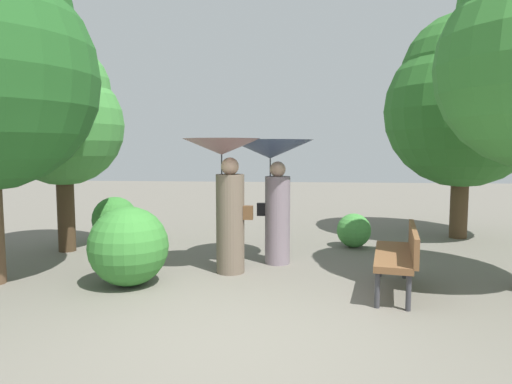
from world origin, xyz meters
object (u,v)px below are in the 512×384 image
Objects in this scene: person_left at (226,182)px; person_right at (272,170)px; park_bench at (400,253)px; tree_mid_right at (464,99)px; tree_mid_left at (62,115)px.

person_left reaches higher than person_right.
park_bench is at bearing -101.26° from person_left.
tree_mid_right is (1.97, 3.71, 2.28)m from park_bench.
tree_mid_left is (-3.67, 0.52, 0.92)m from person_right.
person_left is 5.42m from tree_mid_right.
tree_mid_right is at bearing 163.18° from park_bench.
person_left is at bearing -20.24° from tree_mid_left.
person_right is 0.44× the size of tree_mid_right.
tree_mid_right is (4.30, 2.97, 1.45)m from person_left.
person_right reaches higher than park_bench.
tree_mid_left reaches higher than person_right.
tree_mid_left is at bearing -97.94° from park_bench.
tree_mid_right reaches higher than person_right.
person_right is at bearing -117.28° from park_bench.
tree_mid_right is at bearing -49.06° from person_left.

